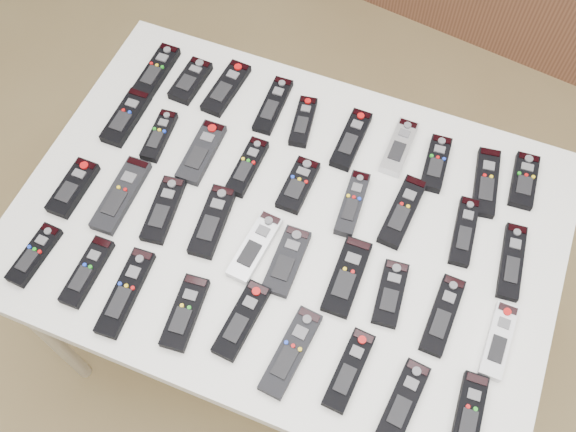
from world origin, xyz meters
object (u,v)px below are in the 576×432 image
at_px(remote_13, 247,167).
at_px(remote_15, 352,204).
at_px(remote_26, 390,293).
at_px(remote_4, 303,122).
at_px(remote_35, 349,370).
at_px(remote_1, 191,81).
at_px(remote_31, 126,292).
at_px(remote_14, 298,185).
at_px(remote_21, 163,210).
at_px(remote_0, 156,72).
at_px(remote_25, 347,277).
at_px(remote_28, 498,341).
at_px(table, 288,232).
at_px(remote_24, 287,261).
at_px(remote_37, 469,413).
at_px(remote_6, 399,147).
at_px(remote_34, 291,352).
at_px(remote_8, 486,182).
at_px(remote_9, 524,181).
at_px(remote_12, 201,152).
at_px(remote_22, 212,221).
at_px(remote_30, 87,272).
at_px(remote_27, 443,315).
at_px(remote_20, 121,195).
at_px(remote_36, 403,402).
at_px(remote_3, 273,105).
at_px(remote_16, 402,212).
at_px(remote_18, 512,262).
at_px(remote_2, 226,88).
at_px(remote_19, 73,188).
at_px(remote_32, 185,312).
at_px(remote_7, 436,163).
at_px(remote_33, 242,320).
at_px(remote_23, 255,247).
at_px(remote_11, 159,136).
at_px(remote_17, 464,231).

relative_size(remote_13, remote_15, 0.95).
xyz_separation_m(remote_13, remote_26, (0.42, -0.19, -0.00)).
bearing_deg(remote_4, remote_35, -69.42).
xyz_separation_m(remote_1, remote_31, (0.13, -0.59, -0.00)).
height_order(remote_14, remote_21, remote_14).
bearing_deg(remote_0, remote_4, -0.94).
distance_m(remote_25, remote_28, 0.34).
bearing_deg(table, remote_13, 146.85).
xyz_separation_m(remote_24, remote_37, (0.46, -0.18, 0.00)).
bearing_deg(remote_6, remote_34, -94.58).
relative_size(remote_8, remote_26, 1.24).
distance_m(remote_1, remote_9, 0.88).
xyz_separation_m(remote_12, remote_22, (0.11, -0.17, 0.00)).
height_order(remote_30, remote_34, same).
xyz_separation_m(remote_27, remote_31, (-0.65, -0.21, 0.00)).
relative_size(remote_25, remote_34, 0.94).
distance_m(remote_20, remote_24, 0.43).
relative_size(remote_12, remote_27, 0.98).
bearing_deg(remote_34, remote_36, 2.83).
relative_size(remote_4, remote_28, 0.87).
height_order(remote_3, remote_16, remote_16).
xyz_separation_m(remote_3, remote_34, (0.28, -0.59, 0.00)).
bearing_deg(remote_15, remote_9, 26.79).
xyz_separation_m(remote_6, remote_18, (0.32, -0.20, -0.00)).
distance_m(remote_12, remote_34, 0.55).
bearing_deg(remote_34, remote_2, 130.62).
relative_size(remote_13, remote_19, 1.06).
bearing_deg(remote_6, remote_24, -109.09).
xyz_separation_m(remote_8, remote_37, (0.09, -0.54, 0.00)).
xyz_separation_m(remote_13, remote_32, (0.02, -0.39, -0.00)).
relative_size(remote_8, remote_35, 1.07).
distance_m(remote_12, remote_21, 0.18).
xyz_separation_m(remote_22, remote_36, (0.53, -0.23, -0.00)).
height_order(remote_1, remote_6, same).
relative_size(table, remote_32, 7.54).
bearing_deg(remote_27, remote_6, 121.20).
distance_m(remote_6, remote_7, 0.10).
height_order(table, remote_15, remote_15).
height_order(remote_33, remote_35, same).
bearing_deg(remote_33, remote_21, 151.79).
xyz_separation_m(remote_23, remote_27, (0.44, -0.00, -0.00)).
bearing_deg(remote_11, remote_21, -65.34).
relative_size(remote_2, remote_17, 1.02).
bearing_deg(remote_18, remote_21, -173.11).
distance_m(remote_4, remote_26, 0.50).
bearing_deg(remote_0, remote_2, 5.89).
bearing_deg(remote_2, remote_22, -65.91).
distance_m(remote_20, remote_28, 0.91).
height_order(remote_21, remote_22, remote_22).
height_order(remote_13, remote_18, remote_13).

